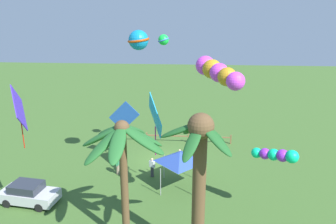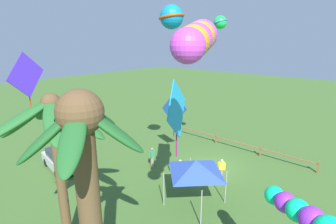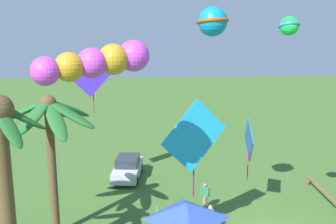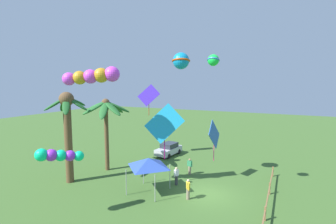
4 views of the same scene
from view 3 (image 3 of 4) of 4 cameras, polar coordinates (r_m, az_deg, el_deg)
The scene contains 12 objects.
palm_tree_0 at distance 17.33m, azimuth -22.21°, elevation -5.84°, with size 3.61×3.47×8.13m.
palm_tree_1 at distance 20.68m, azimuth -16.18°, elevation -1.67°, with size 4.87×4.98×7.35m.
parked_car_0 at distance 28.88m, azimuth -5.67°, elevation -7.77°, with size 4.08×2.16×1.51m.
spectator_0 at distance 24.38m, azimuth 5.21°, elevation -11.62°, with size 0.26×0.55×1.59m.
spectator_2 at distance 21.81m, azimuth 5.92°, elevation -14.72°, with size 0.52×0.36×1.59m.
festival_tent at distance 18.87m, azimuth 2.63°, elevation -13.64°, with size 2.86×2.86×2.85m.
kite_diamond_1 at distance 26.11m, azimuth -10.51°, elevation 4.95°, with size 1.14×2.52×3.76m.
kite_ball_2 at distance 20.19m, azimuth 6.27°, elevation 12.47°, with size 2.08×2.07×1.43m.
kite_tube_3 at distance 14.75m, azimuth -9.84°, elevation 6.90°, with size 2.57×4.00×1.45m.
kite_ball_4 at distance 19.57m, azimuth 16.61°, elevation 11.46°, with size 1.02×1.03×0.86m.
kite_diamond_5 at distance 19.59m, azimuth 3.68°, elevation -3.48°, with size 1.36×3.28×4.86m.
kite_diamond_6 at distance 23.52m, azimuth 11.26°, elevation -3.98°, with size 2.75×0.35×3.84m.
Camera 3 is at (-18.43, 6.39, 10.87)m, focal length 43.54 mm.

